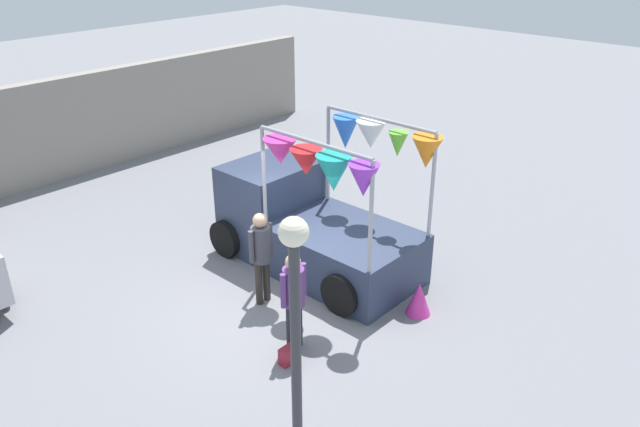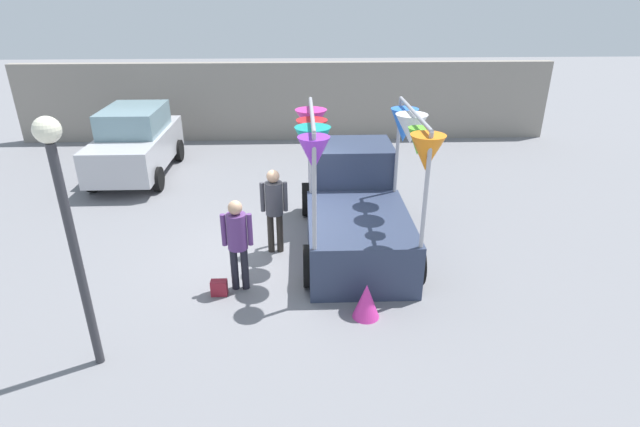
{
  "view_description": "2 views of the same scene",
  "coord_description": "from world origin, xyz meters",
  "px_view_note": "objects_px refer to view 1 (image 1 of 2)",
  "views": [
    {
      "loc": [
        -6.33,
        -6.92,
        6.2
      ],
      "look_at": [
        1.05,
        -0.21,
        1.47
      ],
      "focal_mm": 35.0,
      "sensor_mm": 36.0,
      "label": 1
    },
    {
      "loc": [
        0.49,
        -8.74,
        4.88
      ],
      "look_at": [
        0.81,
        -0.75,
        1.23
      ],
      "focal_mm": 28.0,
      "sensor_mm": 36.0,
      "label": 2
    }
  ],
  "objects_px": {
    "street_lamp": "(295,318)",
    "person_vendor": "(261,249)",
    "person_customer": "(294,293)",
    "vendor_truck": "(308,218)",
    "handbag": "(288,355)",
    "folded_kite_bundle_magenta": "(419,298)"
  },
  "relations": [
    {
      "from": "person_customer",
      "to": "street_lamp",
      "type": "distance_m",
      "value": 2.9
    },
    {
      "from": "handbag",
      "to": "person_customer",
      "type": "bearing_deg",
      "value": 29.74
    },
    {
      "from": "street_lamp",
      "to": "handbag",
      "type": "bearing_deg",
      "value": 48.23
    },
    {
      "from": "person_customer",
      "to": "handbag",
      "type": "bearing_deg",
      "value": -150.26
    },
    {
      "from": "person_customer",
      "to": "vendor_truck",
      "type": "bearing_deg",
      "value": 38.82
    },
    {
      "from": "vendor_truck",
      "to": "folded_kite_bundle_magenta",
      "type": "distance_m",
      "value": 2.74
    },
    {
      "from": "vendor_truck",
      "to": "person_customer",
      "type": "height_order",
      "value": "vendor_truck"
    },
    {
      "from": "folded_kite_bundle_magenta",
      "to": "handbag",
      "type": "bearing_deg",
      "value": 163.61
    },
    {
      "from": "vendor_truck",
      "to": "street_lamp",
      "type": "relative_size",
      "value": 1.17
    },
    {
      "from": "vendor_truck",
      "to": "person_vendor",
      "type": "bearing_deg",
      "value": -165.82
    },
    {
      "from": "person_customer",
      "to": "handbag",
      "type": "relative_size",
      "value": 6.01
    },
    {
      "from": "person_customer",
      "to": "person_vendor",
      "type": "bearing_deg",
      "value": 67.09
    },
    {
      "from": "handbag",
      "to": "street_lamp",
      "type": "relative_size",
      "value": 0.08
    },
    {
      "from": "person_vendor",
      "to": "street_lamp",
      "type": "height_order",
      "value": "street_lamp"
    },
    {
      "from": "person_vendor",
      "to": "street_lamp",
      "type": "bearing_deg",
      "value": -126.84
    },
    {
      "from": "street_lamp",
      "to": "person_vendor",
      "type": "bearing_deg",
      "value": 53.16
    },
    {
      "from": "person_vendor",
      "to": "folded_kite_bundle_magenta",
      "type": "xyz_separation_m",
      "value": [
        1.55,
        -2.26,
        -0.75
      ]
    },
    {
      "from": "vendor_truck",
      "to": "person_vendor",
      "type": "distance_m",
      "value": 1.65
    },
    {
      "from": "person_vendor",
      "to": "vendor_truck",
      "type": "bearing_deg",
      "value": 14.18
    },
    {
      "from": "folded_kite_bundle_magenta",
      "to": "person_customer",
      "type": "bearing_deg",
      "value": 156.37
    },
    {
      "from": "person_customer",
      "to": "street_lamp",
      "type": "xyz_separation_m",
      "value": [
        -1.81,
        -1.84,
        1.33
      ]
    },
    {
      "from": "person_customer",
      "to": "street_lamp",
      "type": "relative_size",
      "value": 0.47
    }
  ]
}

